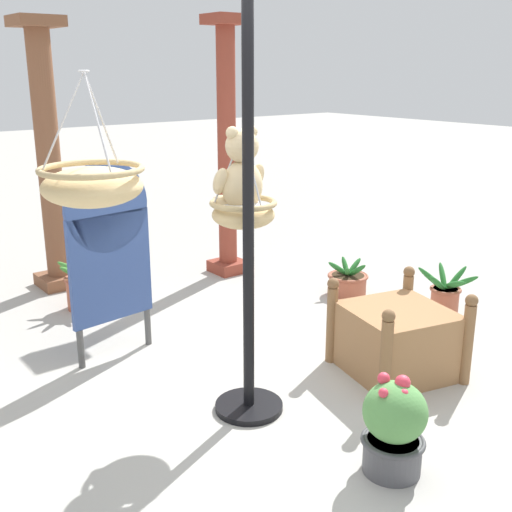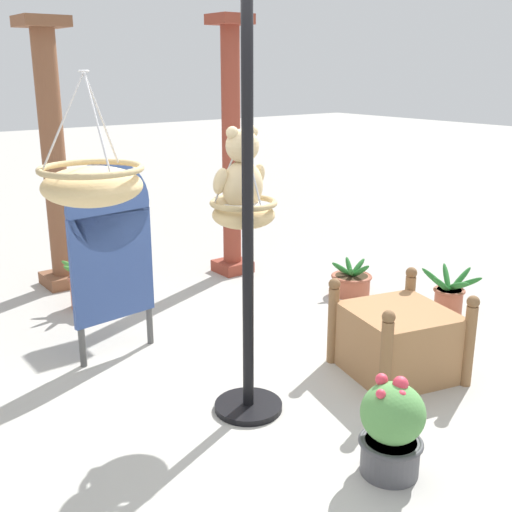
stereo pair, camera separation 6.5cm
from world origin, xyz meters
TOP-DOWN VIEW (x-y plane):
  - ground_plane at (0.00, 0.00)m, footprint 40.00×40.00m
  - display_pole_central at (-0.17, -0.05)m, footprint 0.44×0.44m
  - hanging_basket_with_teddy at (-0.02, 0.20)m, footprint 0.43×0.43m
  - teddy_bear at (-0.02, 0.22)m, footprint 0.37×0.34m
  - hanging_basket_left_high at (-0.92, 0.42)m, footprint 0.60×0.60m
  - greenhouse_pillar_left at (-0.21, 3.07)m, footprint 0.43×0.43m
  - greenhouse_pillar_far_back at (1.41, 2.39)m, footprint 0.36×0.36m
  - wooden_planter_box at (1.00, -0.28)m, footprint 0.91×0.91m
  - potted_plant_flowering_red at (1.92, 1.09)m, footprint 0.41×0.40m
  - potted_plant_bushy_green at (-0.27, 2.32)m, footprint 0.47×0.43m
  - potted_plant_small_succulent at (0.06, -1.05)m, footprint 0.35×0.35m
  - potted_plant_conical_shrub at (2.25, 0.20)m, footprint 0.54×0.53m
  - display_sign_board at (-0.49, 1.22)m, footprint 0.67×0.12m

SIDE VIEW (x-z plane):
  - ground_plane at x=0.00m, z-range 0.00..0.00m
  - potted_plant_flowering_red at x=1.92m, z-range -0.05..0.30m
  - potted_plant_conical_shrub at x=2.25m, z-range -0.04..0.39m
  - potted_plant_bushy_green at x=-0.27m, z-range -0.04..0.42m
  - wooden_planter_box at x=1.00m, z-range -0.06..0.60m
  - potted_plant_small_succulent at x=0.06m, z-range -0.01..0.56m
  - display_pole_central at x=-0.17m, z-range -0.47..2.07m
  - display_sign_board at x=-0.49m, z-range 0.14..1.64m
  - greenhouse_pillar_left at x=-0.21m, z-range -0.05..2.54m
  - hanging_basket_with_teddy at x=-0.02m, z-range 0.94..1.55m
  - greenhouse_pillar_far_back at x=1.41m, z-range -0.05..2.59m
  - teddy_bear at x=-0.02m, z-range 1.21..1.75m
  - hanging_basket_left_high at x=-0.92m, z-range 1.12..1.88m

